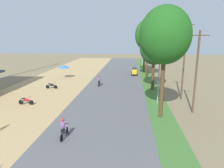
{
  "coord_description": "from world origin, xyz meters",
  "views": [
    {
      "loc": [
        2.55,
        -4.55,
        7.66
      ],
      "look_at": [
        0.14,
        20.97,
        1.68
      ],
      "focal_mm": 32.17,
      "sensor_mm": 36.0,
      "label": 1
    }
  ],
  "objects": [
    {
      "name": "motorbike_ahead_second",
      "position": [
        -2.42,
        26.35,
        0.86
      ],
      "size": [
        0.54,
        1.8,
        1.66
      ],
      "color": "black",
      "rests_on": "road_strip"
    },
    {
      "name": "streetlamp_mid",
      "position": [
        5.8,
        53.1,
        4.81
      ],
      "size": [
        3.16,
        0.2,
        8.3
      ],
      "color": "gray",
      "rests_on": "median_strip"
    },
    {
      "name": "car_van_yellow",
      "position": [
        3.3,
        36.23,
        1.02
      ],
      "size": [
        1.19,
        2.41,
        1.67
      ],
      "color": "gold",
      "rests_on": "road_strip"
    },
    {
      "name": "utility_pole_near",
      "position": [
        8.99,
        20.54,
        4.99
      ],
      "size": [
        1.8,
        0.2,
        9.6
      ],
      "color": "brown",
      "rests_on": "ground"
    },
    {
      "name": "parked_motorbike_second",
      "position": [
        -9.39,
        16.48,
        0.55
      ],
      "size": [
        1.8,
        0.54,
        0.94
      ],
      "color": "black",
      "rests_on": "dirt_shoulder"
    },
    {
      "name": "median_tree_third",
      "position": [
        5.57,
        34.18,
        8.05
      ],
      "size": [
        4.73,
        4.73,
        10.93
      ],
      "color": "#4C351E",
      "rests_on": "median_strip"
    },
    {
      "name": "utility_pole_far",
      "position": [
        9.07,
        15.87,
        4.36
      ],
      "size": [
        1.8,
        0.2,
        8.34
      ],
      "color": "brown",
      "rests_on": "ground"
    },
    {
      "name": "vendor_umbrella",
      "position": [
        -10.06,
        31.95,
        2.31
      ],
      "size": [
        2.2,
        2.2,
        2.52
      ],
      "color": "#99999E",
      "rests_on": "dirt_shoulder"
    },
    {
      "name": "motorbike_foreground_rider",
      "position": [
        -2.48,
        9.21,
        0.86
      ],
      "size": [
        0.54,
        1.8,
        1.66
      ],
      "color": "black",
      "rests_on": "road_strip"
    },
    {
      "name": "median_tree_second",
      "position": [
        5.81,
        24.75,
        6.31
      ],
      "size": [
        4.11,
        4.11,
        8.85
      ],
      "color": "#4C351E",
      "rests_on": "median_strip"
    },
    {
      "name": "median_tree_nearest",
      "position": [
        5.54,
        14.26,
        7.79
      ],
      "size": [
        4.63,
        4.63,
        10.4
      ],
      "color": "#4C351E",
      "rests_on": "median_strip"
    },
    {
      "name": "median_tree_fourth",
      "position": [
        5.48,
        40.65,
        7.26
      ],
      "size": [
        3.72,
        3.72,
        9.41
      ],
      "color": "#4C351E",
      "rests_on": "median_strip"
    },
    {
      "name": "streetlamp_near",
      "position": [
        5.8,
        18.6,
        4.57
      ],
      "size": [
        3.16,
        0.2,
        7.84
      ],
      "color": "gray",
      "rests_on": "median_strip"
    },
    {
      "name": "parked_motorbike_third",
      "position": [
        -9.34,
        23.97,
        0.55
      ],
      "size": [
        1.8,
        0.54,
        0.94
      ],
      "color": "black",
      "rests_on": "dirt_shoulder"
    }
  ]
}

